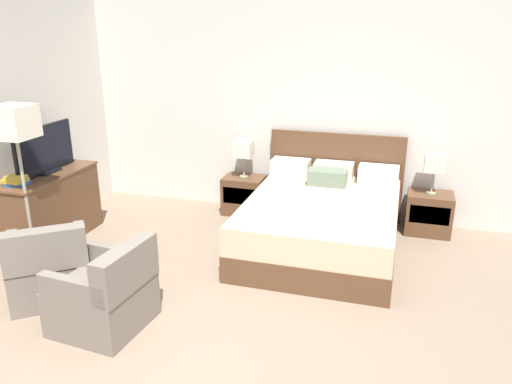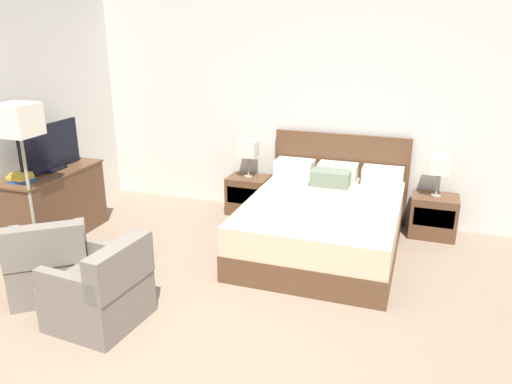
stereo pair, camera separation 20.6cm
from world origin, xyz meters
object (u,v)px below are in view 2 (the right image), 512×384
armchair_companion (101,292)px  floor_lamp (19,130)px  nightstand_left (248,195)px  nightstand_right (433,216)px  book_blue_cover (20,177)px  bed (323,222)px  tv (50,148)px  armchair_by_window (49,265)px  book_red_cover (22,181)px  book_small_top (21,174)px  table_lamp_left (248,149)px  table_lamp_right (440,166)px  dresser (54,204)px

armchair_companion → floor_lamp: bearing=151.0°
armchair_companion → nightstand_left: bearing=84.1°
nightstand_right → book_blue_cover: book_blue_cover is taller
floor_lamp → bed: bearing=25.3°
nightstand_right → tv: 4.48m
bed → tv: (-3.01, -0.65, 0.75)m
nightstand_left → armchair_companion: armchair_companion is taller
tv → armchair_by_window: size_ratio=0.95×
bed → book_red_cover: size_ratio=9.91×
book_small_top → armchair_companion: size_ratio=0.25×
table_lamp_left → table_lamp_right: 2.31m
nightstand_right → dresser: dresser is taller
table_lamp_left → armchair_companion: 2.88m
table_lamp_left → tv: size_ratio=0.53×
book_blue_cover → floor_lamp: bearing=-33.4°
book_small_top → floor_lamp: (0.25, -0.17, 0.53)m
bed → tv: 3.17m
nightstand_left → table_lamp_left: size_ratio=1.09×
floor_lamp → book_red_cover: bearing=144.3°
nightstand_left → table_lamp_right: (2.31, 0.00, 0.61)m
table_lamp_left → book_red_cover: (-1.85, -1.90, -0.04)m
dresser → tv: (0.00, 0.05, 0.65)m
nightstand_right → dresser: (-4.17, -1.47, 0.17)m
table_lamp_right → table_lamp_left: bearing=180.0°
book_red_cover → floor_lamp: 0.66m
book_blue_cover → book_red_cover: bearing=0.0°
table_lamp_left → floor_lamp: size_ratio=0.29×
nightstand_left → dresser: size_ratio=0.42×
tv → armchair_companion: tv is taller
book_blue_cover → floor_lamp: 0.64m
table_lamp_left → armchair_by_window: 2.81m
nightstand_left → bed: bearing=-33.5°
book_small_top → nightstand_right: bearing=24.5°
book_small_top → table_lamp_left: bearing=45.6°
book_red_cover → table_lamp_right: bearing=24.5°
bed → book_small_top: size_ratio=11.20×
table_lamp_right → nightstand_right: bearing=-90.0°
nightstand_left → floor_lamp: floor_lamp is taller
tv → table_lamp_left: bearing=37.4°
tv → floor_lamp: bearing=-69.2°
nightstand_right → table_lamp_right: size_ratio=1.09×
nightstand_left → book_red_cover: size_ratio=2.49×
table_lamp_left → book_blue_cover: (-1.87, -1.90, -0.00)m
nightstand_right → book_small_top: (-4.17, -1.90, 0.65)m
bed → table_lamp_right: 1.49m
table_lamp_right → book_red_cover: (-4.16, -1.90, -0.04)m
table_lamp_left → book_blue_cover: bearing=-134.6°
table_lamp_left → book_small_top: table_lamp_left is taller
table_lamp_left → nightstand_right: bearing=-0.0°
table_lamp_right → tv: bearing=-161.2°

